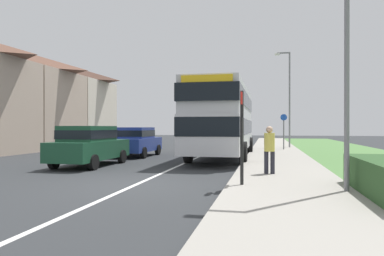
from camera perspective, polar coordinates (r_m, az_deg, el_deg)
name	(u,v)px	position (r m, az deg, el deg)	size (l,w,h in m)	color
ground_plane	(136,185)	(10.35, -8.98, -8.98)	(120.00, 120.00, 0.00)	#2D3033
lane_marking_centre	(193,159)	(17.99, 0.17, -5.06)	(0.14, 60.00, 0.01)	silver
pavement_near_side	(280,164)	(15.64, 13.95, -5.65)	(3.20, 68.00, 0.12)	#9E998E
double_decker_bus	(223,118)	(18.96, 5.07, 1.68)	(2.80, 11.01, 3.70)	#BCBCC1
parked_car_dark_green	(90,144)	(15.52, -16.11, -2.50)	(1.88, 4.39, 1.69)	#19472D
parked_car_blue	(136,140)	(20.04, -8.99, -1.98)	(1.93, 3.99, 1.62)	navy
pedestrian_at_stop	(269,147)	(11.84, 12.33, -3.08)	(0.34, 0.34, 1.67)	#23232D
bus_stop_sign	(242,131)	(9.47, 8.02, -0.47)	(0.09, 0.52, 2.60)	black
cycle_route_sign	(284,130)	(24.92, 14.51, -0.33)	(0.44, 0.08, 2.52)	slate
street_lamp_near	(342,19)	(9.56, 22.97, 15.76)	(1.14, 0.20, 7.34)	slate
street_lamp_mid	(288,93)	(27.73, 15.17, 5.42)	(1.14, 0.20, 7.27)	slate
house_terrace_far_side	(22,100)	(30.09, -25.64, 4.11)	(7.80, 17.39, 7.43)	tan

